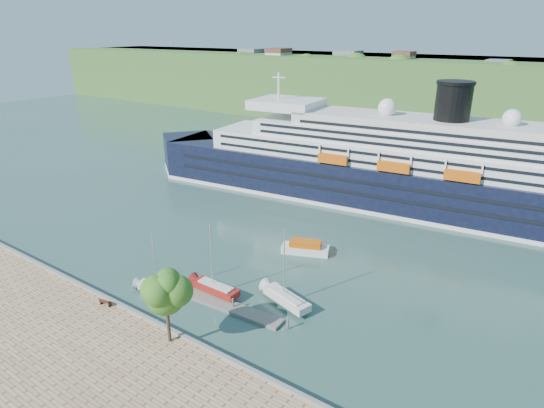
{
  "coord_description": "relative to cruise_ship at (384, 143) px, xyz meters",
  "views": [
    {
      "loc": [
        37.46,
        -29.41,
        33.49
      ],
      "look_at": [
        -3.75,
        30.0,
        5.68
      ],
      "focal_mm": 30.0,
      "sensor_mm": 36.0,
      "label": 1
    }
  ],
  "objects": [
    {
      "name": "quay_coping",
      "position": [
        -5.42,
        -56.0,
        -11.41
      ],
      "size": [
        220.0,
        0.5,
        0.3
      ],
      "primitive_type": "cube",
      "color": "slate",
      "rests_on": "promenade"
    },
    {
      "name": "sailboat_white_far",
      "position": [
        4.92,
        -42.82,
        -7.42
      ],
      "size": [
        8.26,
        4.31,
        10.28
      ],
      "primitive_type": null,
      "rotation": [
        0.0,
        0.0,
        -0.28
      ],
      "color": "silver",
      "rests_on": "ground"
    },
    {
      "name": "sailboat_red",
      "position": [
        -4.29,
        -46.08,
        -7.68
      ],
      "size": [
        7.56,
        2.13,
        9.76
      ],
      "primitive_type": null,
      "rotation": [
        0.0,
        0.0,
        -0.0
      ],
      "color": "maroon",
      "rests_on": "ground"
    },
    {
      "name": "floating_pontoon",
      "position": [
        -2.24,
        -47.59,
        -12.36
      ],
      "size": [
        18.14,
        3.38,
        0.4
      ],
      "primitive_type": null,
      "rotation": [
        0.0,
        0.0,
        0.07
      ],
      "color": "gray",
      "rests_on": "ground"
    },
    {
      "name": "cruise_ship",
      "position": [
        0.0,
        0.0,
        0.0
      ],
      "size": [
        113.03,
        29.32,
        25.13
      ],
      "primitive_type": null,
      "rotation": [
        0.0,
        0.0,
        0.12
      ],
      "color": "black",
      "rests_on": "ground"
    },
    {
      "name": "park_bench",
      "position": [
        -13.05,
        -57.0,
        -11.03
      ],
      "size": [
        1.74,
        0.95,
        1.06
      ],
      "primitive_type": null,
      "rotation": [
        0.0,
        0.0,
        0.17
      ],
      "color": "#401F12",
      "rests_on": "promenade"
    },
    {
      "name": "tender_launch",
      "position": [
        -0.75,
        -28.59,
        -11.51
      ],
      "size": [
        8.01,
        5.26,
        2.1
      ],
      "primitive_type": null,
      "rotation": [
        0.0,
        0.0,
        0.39
      ],
      "color": "#C6550B",
      "rests_on": "ground"
    },
    {
      "name": "sailboat_white_near",
      "position": [
        -11.02,
        -49.9,
        -8.33
      ],
      "size": [
        6.78,
        3.93,
        8.46
      ],
      "primitive_type": null,
      "rotation": [
        0.0,
        0.0,
        0.35
      ],
      "color": "silver",
      "rests_on": "ground"
    },
    {
      "name": "ground",
      "position": [
        -5.42,
        -55.8,
        -12.56
      ],
      "size": [
        400.0,
        400.0,
        0.0
      ],
      "primitive_type": "plane",
      "color": "#2B4D45",
      "rests_on": "ground"
    },
    {
      "name": "promenade_tree",
      "position": [
        -1.23,
        -57.3,
        -6.78
      ],
      "size": [
        5.77,
        5.77,
        9.56
      ],
      "primitive_type": null,
      "color": "#35671B",
      "rests_on": "promenade"
    },
    {
      "name": "far_hillside",
      "position": [
        -5.42,
        89.2,
        -0.56
      ],
      "size": [
        400.0,
        50.0,
        24.0
      ],
      "primitive_type": "cube",
      "color": "#365D25",
      "rests_on": "ground"
    }
  ]
}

